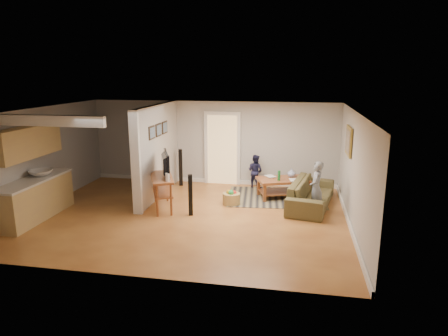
{
  "coord_description": "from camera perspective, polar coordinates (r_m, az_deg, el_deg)",
  "views": [
    {
      "loc": [
        2.49,
        -8.7,
        3.33
      ],
      "look_at": [
        0.81,
        0.43,
        1.1
      ],
      "focal_mm": 32.0,
      "sensor_mm": 36.0,
      "label": 1
    }
  ],
  "objects": [
    {
      "name": "speaker_right",
      "position": [
        12.02,
        -6.22,
        0.08
      ],
      "size": [
        0.14,
        0.14,
        1.11
      ],
      "primitive_type": "cube",
      "rotation": [
        0.0,
        0.0,
        0.3
      ],
      "color": "black",
      "rests_on": "ground"
    },
    {
      "name": "area_rug",
      "position": [
        11.03,
        7.41,
        -4.16
      ],
      "size": [
        2.73,
        2.11,
        0.01
      ],
      "primitive_type": "cube",
      "rotation": [
        0.0,
        0.0,
        0.09
      ],
      "color": "black",
      "rests_on": "ground"
    },
    {
      "name": "tv_console",
      "position": [
        9.99,
        -8.78,
        -1.61
      ],
      "size": [
        0.97,
        1.4,
        1.13
      ],
      "rotation": [
        0.0,
        0.0,
        0.4
      ],
      "color": "brown",
      "rests_on": "ground"
    },
    {
      "name": "child",
      "position": [
        9.98,
        12.82,
        -6.35
      ],
      "size": [
        0.36,
        0.5,
        1.29
      ],
      "primitive_type": "imported",
      "rotation": [
        0.0,
        0.0,
        -1.68
      ],
      "color": "slate",
      "rests_on": "ground"
    },
    {
      "name": "sofa",
      "position": [
        10.49,
        12.25,
        -5.34
      ],
      "size": [
        1.3,
        2.41,
        0.67
      ],
      "primitive_type": "imported",
      "rotation": [
        0.0,
        0.0,
        1.38
      ],
      "color": "#413820",
      "rests_on": "ground"
    },
    {
      "name": "coffee_table",
      "position": [
        10.97,
        8.48,
        -2.08
      ],
      "size": [
        1.54,
        1.2,
        0.8
      ],
      "rotation": [
        0.0,
        0.0,
        0.35
      ],
      "color": "brown",
      "rests_on": "ground"
    },
    {
      "name": "toddler",
      "position": [
        11.94,
        4.43,
        -2.75
      ],
      "size": [
        0.6,
        0.55,
        0.99
      ],
      "primitive_type": "imported",
      "rotation": [
        0.0,
        0.0,
        2.66
      ],
      "color": "#1C1C3A",
      "rests_on": "ground"
    },
    {
      "name": "speaker_left",
      "position": [
        9.5,
        -4.82,
        -3.88
      ],
      "size": [
        0.12,
        0.12,
        1.0
      ],
      "primitive_type": "cube",
      "rotation": [
        0.0,
        0.0,
        0.28
      ],
      "color": "black",
      "rests_on": "ground"
    },
    {
      "name": "ground",
      "position": [
        9.65,
        -5.24,
        -6.76
      ],
      "size": [
        7.5,
        7.5,
        0.0
      ],
      "primitive_type": "plane",
      "color": "brown",
      "rests_on": "ground"
    },
    {
      "name": "toy_basket",
      "position": [
        10.34,
        1.06,
        -4.32
      ],
      "size": [
        0.45,
        0.45,
        0.4
      ],
      "color": "olive",
      "rests_on": "ground"
    },
    {
      "name": "room_shell",
      "position": [
        9.98,
        -10.67,
        2.44
      ],
      "size": [
        7.54,
        6.02,
        2.52
      ],
      "color": "beige",
      "rests_on": "ground"
    }
  ]
}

